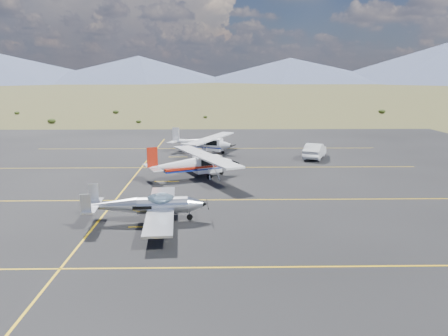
% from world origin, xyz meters
% --- Properties ---
extents(ground, '(1600.00, 1600.00, 0.00)m').
position_xyz_m(ground, '(0.00, 0.00, 0.00)').
color(ground, '#383D1C').
rests_on(ground, ground).
extents(apron, '(72.00, 72.00, 0.02)m').
position_xyz_m(apron, '(0.00, 7.00, 0.00)').
color(apron, black).
rests_on(apron, ground).
extents(aircraft_low_wing, '(6.94, 9.66, 2.09)m').
position_xyz_m(aircraft_low_wing, '(-2.95, -2.52, 1.00)').
color(aircraft_low_wing, silver).
rests_on(aircraft_low_wing, apron).
extents(aircraft_cessna, '(8.37, 10.96, 2.89)m').
position_xyz_m(aircraft_cessna, '(-0.91, 8.72, 1.28)').
color(aircraft_cessna, white).
rests_on(aircraft_cessna, apron).
extents(aircraft_plain, '(7.72, 10.41, 2.71)m').
position_xyz_m(aircraft_plain, '(-0.49, 21.01, 1.21)').
color(aircraft_plain, white).
rests_on(aircraft_plain, apron).
extents(sedan, '(3.43, 5.10, 1.59)m').
position_xyz_m(sedan, '(11.45, 17.60, 0.80)').
color(sedan, white).
rests_on(sedan, apron).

